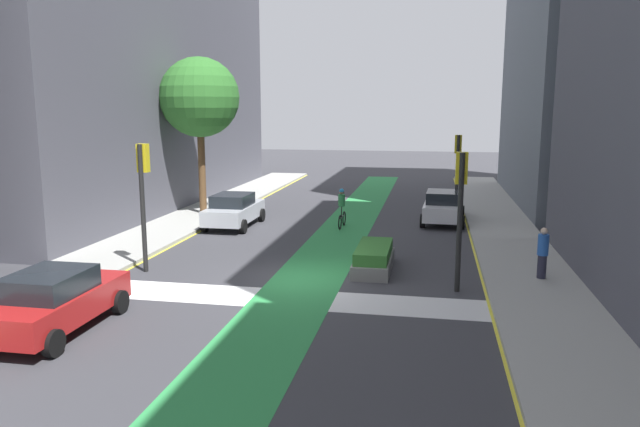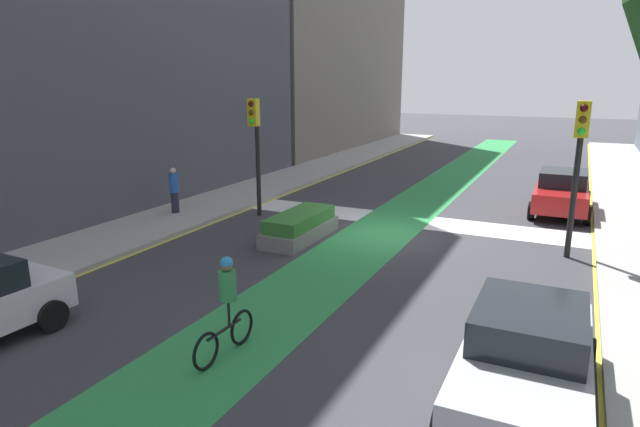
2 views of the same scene
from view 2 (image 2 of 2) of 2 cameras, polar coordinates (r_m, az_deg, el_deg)
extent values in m
plane|color=#38383D|center=(17.56, 7.29, -2.22)|extent=(120.00, 120.00, 0.00)
cube|color=#2D8C47|center=(17.67, 6.16, -2.07)|extent=(2.40, 60.00, 0.01)
cube|color=silver|center=(19.40, 9.16, -0.70)|extent=(12.00, 1.80, 0.01)
cube|color=yellow|center=(16.79, 27.16, -4.47)|extent=(0.16, 60.00, 0.01)
cube|color=#9E9E99|center=(21.02, -12.47, 0.50)|extent=(3.00, 60.00, 0.15)
cube|color=yellow|center=(20.16, -9.09, -0.12)|extent=(0.16, 60.00, 0.01)
cube|color=slate|center=(40.56, -0.24, 21.03)|extent=(6.64, 19.55, 19.53)
cylinder|color=black|center=(19.56, -6.59, 5.83)|extent=(0.16, 0.16, 4.23)
cube|color=gold|center=(19.22, -7.05, 10.58)|extent=(0.35, 0.28, 0.95)
sphere|color=#3F0A0A|center=(19.09, -7.31, 11.45)|extent=(0.20, 0.20, 0.20)
sphere|color=#4C380C|center=(19.11, -7.28, 10.55)|extent=(0.20, 0.20, 0.20)
sphere|color=#26D833|center=(19.13, -7.25, 9.66)|extent=(0.20, 0.20, 0.20)
cylinder|color=black|center=(16.28, 25.43, 3.07)|extent=(0.16, 0.16, 4.34)
cube|color=gold|center=(15.89, 26.07, 8.95)|extent=(0.35, 0.28, 0.95)
sphere|color=#3F0A0A|center=(15.73, 26.19, 10.00)|extent=(0.20, 0.20, 0.20)
sphere|color=#4C380C|center=(15.75, 26.07, 8.91)|extent=(0.20, 0.20, 0.20)
sphere|color=#26D833|center=(15.77, 25.95, 7.83)|extent=(0.20, 0.20, 0.20)
cube|color=#B2B7BF|center=(9.04, 20.87, -14.88)|extent=(1.81, 4.20, 0.70)
cube|color=black|center=(8.94, 21.34, -10.77)|extent=(1.60, 2.00, 0.55)
cylinder|color=black|center=(8.06, 12.81, -21.02)|extent=(0.22, 0.64, 0.64)
cylinder|color=black|center=(10.51, 26.45, -13.36)|extent=(0.22, 0.64, 0.64)
cylinder|color=black|center=(10.57, 16.48, -12.24)|extent=(0.22, 0.64, 0.64)
cylinder|color=black|center=(12.14, -26.53, -9.66)|extent=(0.25, 0.65, 0.64)
cube|color=#A51919|center=(21.98, 24.19, 1.77)|extent=(1.81, 4.21, 0.70)
cube|color=black|center=(22.07, 24.37, 3.45)|extent=(1.61, 2.01, 0.55)
cylinder|color=black|center=(20.63, 26.45, -0.22)|extent=(0.22, 0.64, 0.64)
cylinder|color=black|center=(20.65, 21.48, 0.30)|extent=(0.22, 0.64, 0.64)
cylinder|color=black|center=(23.50, 26.41, 1.39)|extent=(0.22, 0.64, 0.64)
cylinder|color=black|center=(23.52, 22.04, 1.85)|extent=(0.22, 0.64, 0.64)
torus|color=black|center=(9.78, -11.99, -14.08)|extent=(0.08, 0.68, 0.68)
torus|color=black|center=(10.51, -8.29, -11.81)|extent=(0.08, 0.68, 0.68)
cylinder|color=black|center=(10.06, -10.11, -12.00)|extent=(0.09, 0.95, 0.06)
cylinder|color=black|center=(10.05, -9.65, -10.30)|extent=(0.05, 0.05, 0.50)
cylinder|color=#338C4C|center=(9.85, -9.77, -7.51)|extent=(0.32, 0.32, 0.55)
sphere|color=#8C6647|center=(9.71, -9.87, -5.40)|extent=(0.22, 0.22, 0.22)
sphere|color=#268CCC|center=(9.70, -9.88, -5.18)|extent=(0.23, 0.23, 0.23)
cylinder|color=#262638|center=(20.27, -15.10, 1.16)|extent=(0.28, 0.28, 0.75)
cylinder|color=#2659B2|center=(20.12, -15.23, 3.13)|extent=(0.34, 0.34, 0.67)
sphere|color=beige|center=(20.05, -15.31, 4.38)|extent=(0.22, 0.22, 0.22)
cube|color=slate|center=(16.90, -2.13, -1.97)|extent=(1.23, 3.18, 0.45)
cube|color=#33722D|center=(16.79, -2.14, -0.57)|extent=(1.11, 2.87, 0.40)
camera|label=1|loc=(35.60, 10.51, 14.89)|focal=33.46mm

